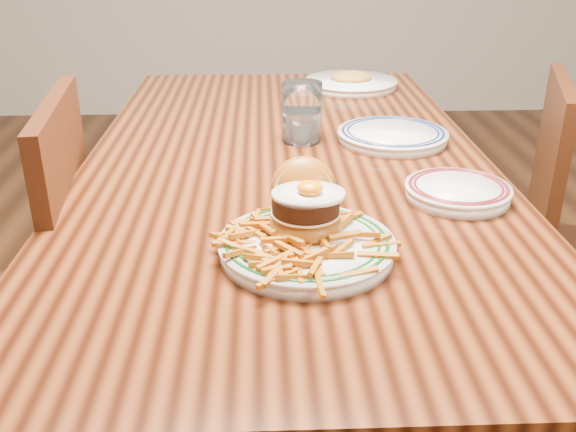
{
  "coord_description": "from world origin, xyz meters",
  "views": [
    {
      "loc": [
        -0.05,
        -1.29,
        1.21
      ],
      "look_at": [
        -0.01,
        -0.41,
        0.8
      ],
      "focal_mm": 40.0,
      "sensor_mm": 36.0,
      "label": 1
    }
  ],
  "objects_px": {
    "table": "(287,195)",
    "chair_left": "(22,304)",
    "main_plate": "(306,230)",
    "side_plate": "(458,191)"
  },
  "relations": [
    {
      "from": "table",
      "to": "side_plate",
      "type": "xyz_separation_m",
      "value": [
        0.3,
        -0.24,
        0.1
      ]
    },
    {
      "from": "side_plate",
      "to": "chair_left",
      "type": "bearing_deg",
      "value": 172.31
    },
    {
      "from": "table",
      "to": "side_plate",
      "type": "bearing_deg",
      "value": -38.43
    },
    {
      "from": "table",
      "to": "side_plate",
      "type": "height_order",
      "value": "side_plate"
    },
    {
      "from": "chair_left",
      "to": "side_plate",
      "type": "distance_m",
      "value": 0.9
    },
    {
      "from": "table",
      "to": "main_plate",
      "type": "height_order",
      "value": "main_plate"
    },
    {
      "from": "table",
      "to": "chair_left",
      "type": "height_order",
      "value": "chair_left"
    },
    {
      "from": "chair_left",
      "to": "main_plate",
      "type": "distance_m",
      "value": 0.7
    },
    {
      "from": "table",
      "to": "chair_left",
      "type": "xyz_separation_m",
      "value": [
        -0.55,
        -0.14,
        -0.17
      ]
    },
    {
      "from": "table",
      "to": "main_plate",
      "type": "xyz_separation_m",
      "value": [
        0.01,
        -0.42,
        0.12
      ]
    }
  ]
}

